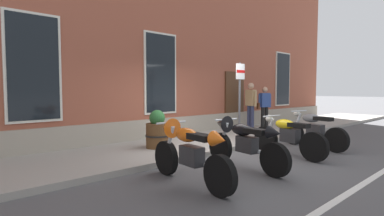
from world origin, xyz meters
TOP-DOWN VIEW (x-y plane):
  - ground_plane at (0.00, 0.00)m, footprint 140.00×140.00m
  - sidewalk at (0.00, 1.34)m, footprint 27.72×2.67m
  - lane_stripe at (0.00, -3.20)m, footprint 27.72×0.12m
  - brick_pub_facade at (-0.00, 6.46)m, footprint 21.72×7.68m
  - motorcycle_orange_sport at (-2.28, -1.12)m, footprint 0.62×2.13m
  - motorcycle_black_sport at (-0.78, -1.14)m, footprint 0.62×2.15m
  - motorcycle_yellow_naked at (0.85, -1.24)m, footprint 0.62×2.02m
  - motorcycle_grey_naked at (2.29, -1.19)m, footprint 0.67×1.98m
  - pedestrian_tan_coat at (3.75, 1.95)m, footprint 0.27×0.58m
  - pedestrian_blue_top at (4.50, 1.83)m, footprint 0.65×0.32m
  - parking_sign at (1.14, 0.44)m, footprint 0.36×0.07m
  - barrel_planter at (-1.17, 1.25)m, footprint 0.60×0.60m

SIDE VIEW (x-z plane):
  - ground_plane at x=0.00m, z-range 0.00..0.00m
  - lane_stripe at x=0.00m, z-range 0.00..0.01m
  - sidewalk at x=0.00m, z-range 0.00..0.12m
  - motorcycle_yellow_naked at x=0.85m, z-range 0.00..0.96m
  - motorcycle_grey_naked at x=2.29m, z-range -0.01..1.00m
  - barrel_planter at x=-1.17m, z-range 0.06..1.02m
  - motorcycle_black_sport at x=-0.78m, z-range 0.05..1.08m
  - motorcycle_orange_sport at x=-2.28m, z-range 0.04..1.12m
  - pedestrian_blue_top at x=4.50m, z-range 0.21..1.80m
  - pedestrian_tan_coat at x=3.75m, z-range 0.24..1.97m
  - parking_sign at x=1.14m, z-range 0.46..2.70m
  - brick_pub_facade at x=0.00m, z-range -0.01..10.04m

